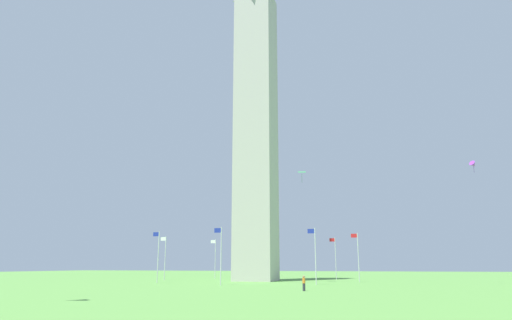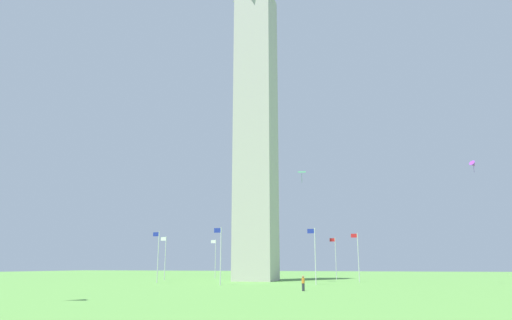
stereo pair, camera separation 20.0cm
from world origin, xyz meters
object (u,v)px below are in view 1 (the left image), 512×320
obelisk_monument (256,110)px  person_orange_shirt (304,283)px  flagpole_sw (335,256)px  kite_purple_delta (473,165)px  kite_green_diamond (302,172)px  flagpole_nw (215,257)px  flagpole_ne (158,254)px  flagpole_w (279,257)px  flagpole_se (315,253)px  flagpole_e (221,253)px  flagpole_n (165,256)px  flagpole_s (358,255)px

obelisk_monument → person_orange_shirt: obelisk_monument is taller
flagpole_sw → kite_purple_delta: (-23.11, 16.97, 13.11)m
obelisk_monument → person_orange_shirt: bearing=115.6°
obelisk_monument → kite_green_diamond: obelisk_monument is taller
obelisk_monument → flagpole_nw: obelisk_monument is taller
flagpole_ne → flagpole_nw: size_ratio=1.00×
flagpole_ne → flagpole_nw: same height
obelisk_monument → flagpole_w: bearing=-89.8°
flagpole_se → flagpole_w: same height
flagpole_ne → flagpole_sw: size_ratio=1.00×
kite_purple_delta → flagpole_sw: bearing=-36.3°
flagpole_e → flagpole_se: bearing=-157.5°
obelisk_monument → flagpole_n: obelisk_monument is taller
obelisk_monument → flagpole_sw: bearing=-134.9°
flagpole_sw → person_orange_shirt: bearing=91.7°
flagpole_se → kite_green_diamond: kite_green_diamond is taller
flagpole_w → kite_green_diamond: kite_green_diamond is taller
flagpole_n → kite_green_diamond: size_ratio=3.83×
flagpole_n → flagpole_s: bearing=180.0°
flagpole_s → kite_green_diamond: size_ratio=3.83×
flagpole_se → person_orange_shirt: bearing=94.3°
flagpole_sw → flagpole_w: same height
flagpole_s → flagpole_nw: bearing=-22.5°
flagpole_nw → flagpole_n: bearing=67.5°
flagpole_ne → flagpole_se: same height
obelisk_monument → kite_green_diamond: size_ratio=29.97×
obelisk_monument → flagpole_w: (0.06, -17.49, -26.62)m
flagpole_se → flagpole_sw: size_ratio=1.00×
flagpole_e → kite_purple_delta: size_ratio=4.30×
flagpole_sw → flagpole_w: bearing=-22.5°
obelisk_monument → flagpole_n: (17.55, 0.00, -26.62)m
obelisk_monument → person_orange_shirt: 43.45m
flagpole_n → flagpole_se: same height
flagpole_e → kite_green_diamond: bearing=-122.6°
flagpole_w → kite_purple_delta: kite_purple_delta is taller
obelisk_monument → kite_green_diamond: (-9.01, 3.29, -12.98)m
flagpole_s → flagpole_se: bearing=67.5°
flagpole_e → flagpole_s: 24.73m
flagpole_se → flagpole_sw: (-0.00, -24.73, 0.00)m
flagpole_e → flagpole_sw: bearing=-112.5°
obelisk_monument → flagpole_s: 31.82m
flagpole_ne → flagpole_e: same height
flagpole_w → flagpole_nw: (12.37, 5.12, 0.00)m
flagpole_sw → flagpole_w: size_ratio=1.00×
flagpole_e → kite_green_diamond: kite_green_diamond is taller
flagpole_se → kite_purple_delta: bearing=-161.4°
flagpole_e → flagpole_w: size_ratio=1.00×
obelisk_monument → kite_purple_delta: (-35.41, 4.61, -13.51)m
flagpole_e → flagpole_se: 13.38m
flagpole_nw → kite_purple_delta: size_ratio=4.30×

